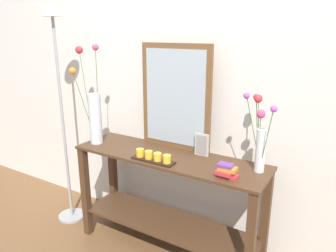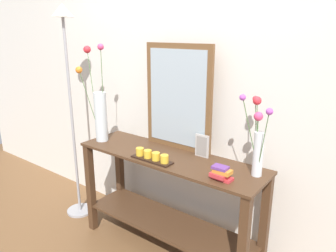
{
  "view_description": "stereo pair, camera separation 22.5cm",
  "coord_description": "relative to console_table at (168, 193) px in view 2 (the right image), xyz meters",
  "views": [
    {
      "loc": [
        1.11,
        -1.84,
        1.66
      ],
      "look_at": [
        0.0,
        0.0,
        1.02
      ],
      "focal_mm": 34.2,
      "sensor_mm": 36.0,
      "label": 1
    },
    {
      "loc": [
        1.3,
        -1.72,
        1.66
      ],
      "look_at": [
        0.0,
        0.0,
        1.02
      ],
      "focal_mm": 34.2,
      "sensor_mm": 36.0,
      "label": 2
    }
  ],
  "objects": [
    {
      "name": "book_stack",
      "position": [
        0.49,
        -0.11,
        0.34
      ],
      "size": [
        0.13,
        0.09,
        0.09
      ],
      "color": "#C63338",
      "rests_on": "console_table"
    },
    {
      "name": "floor_lamp",
      "position": [
        -1.0,
        -0.07,
        0.77
      ],
      "size": [
        0.24,
        0.24,
        1.86
      ],
      "color": "#9E9EA3",
      "rests_on": "ground"
    },
    {
      "name": "candle_tray",
      "position": [
        -0.04,
        -0.14,
        0.33
      ],
      "size": [
        0.32,
        0.09,
        0.07
      ],
      "color": "black",
      "rests_on": "console_table"
    },
    {
      "name": "tall_vase_left",
      "position": [
        -0.64,
        -0.06,
        0.55
      ],
      "size": [
        0.28,
        0.21,
        0.78
      ],
      "color": "silver",
      "rests_on": "console_table"
    },
    {
      "name": "picture_frame_small",
      "position": [
        0.2,
        0.13,
        0.38
      ],
      "size": [
        0.11,
        0.01,
        0.16
      ],
      "color": "#B7B2AD",
      "rests_on": "console_table"
    },
    {
      "name": "vase_right",
      "position": [
        0.63,
        0.07,
        0.53
      ],
      "size": [
        0.2,
        0.21,
        0.52
      ],
      "color": "silver",
      "rests_on": "console_table"
    },
    {
      "name": "mirror_leaning",
      "position": [
        -0.04,
        0.18,
        0.69
      ],
      "size": [
        0.57,
        0.03,
        0.78
      ],
      "color": "brown",
      "rests_on": "console_table"
    },
    {
      "name": "wall_back",
      "position": [
        0.0,
        0.33,
        0.86
      ],
      "size": [
        6.4,
        0.08,
        2.7
      ],
      "primitive_type": "cube",
      "color": "silver",
      "rests_on": "ground"
    },
    {
      "name": "console_table",
      "position": [
        0.0,
        0.0,
        0.0
      ],
      "size": [
        1.45,
        0.42,
        0.79
      ],
      "color": "#472D1C",
      "rests_on": "ground"
    },
    {
      "name": "ground_plane",
      "position": [
        0.0,
        0.0,
        -0.5
      ],
      "size": [
        7.0,
        6.0,
        0.02
      ],
      "primitive_type": "cube",
      "color": "brown"
    }
  ]
}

